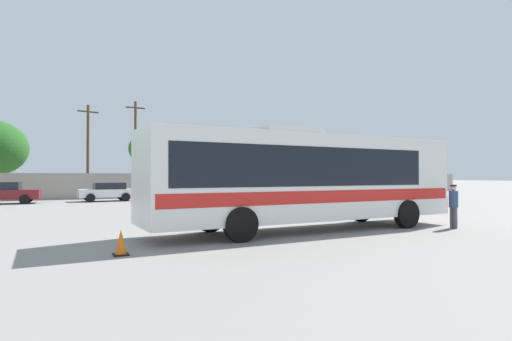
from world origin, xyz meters
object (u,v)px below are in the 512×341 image
(attendant_by_bus_door, at_px, (454,203))
(parked_car_third_black, at_px, (192,189))
(utility_pole_far, at_px, (135,147))
(roadside_tree_midright, at_px, (233,146))
(roadside_tree_midleft, at_px, (147,149))
(coach_bus_white_red, at_px, (304,176))
(traffic_cone_on_apron, at_px, (121,243))
(parked_car_leftmost_maroon, at_px, (2,192))
(utility_pole_near, at_px, (88,149))
(parked_car_second_white, at_px, (107,191))

(attendant_by_bus_door, xyz_separation_m, parked_car_third_black, (-3.17, 22.37, -0.11))
(utility_pole_far, bearing_deg, roadside_tree_midright, -1.93)
(attendant_by_bus_door, bearing_deg, parked_car_third_black, 98.08)
(attendant_by_bus_door, bearing_deg, roadside_tree_midleft, 100.10)
(coach_bus_white_red, xyz_separation_m, traffic_cone_on_apron, (-6.48, -1.84, -1.61))
(attendant_by_bus_door, distance_m, parked_car_leftmost_maroon, 28.06)
(utility_pole_far, distance_m, roadside_tree_midright, 9.86)
(parked_car_third_black, height_order, traffic_cone_on_apron, parked_car_third_black)
(coach_bus_white_red, relative_size, parked_car_third_black, 2.68)
(attendant_by_bus_door, height_order, parked_car_third_black, attendant_by_bus_door)
(roadside_tree_midleft, bearing_deg, attendant_by_bus_door, -79.90)
(coach_bus_white_red, relative_size, utility_pole_far, 1.33)
(coach_bus_white_red, bearing_deg, attendant_by_bus_door, -19.93)
(utility_pole_far, bearing_deg, traffic_cone_on_apron, -100.09)
(attendant_by_bus_door, distance_m, roadside_tree_midright, 29.32)
(utility_pole_near, bearing_deg, traffic_cone_on_apron, -91.99)
(roadside_tree_midleft, xyz_separation_m, traffic_cone_on_apron, (-6.44, -29.91, -4.24))
(parked_car_leftmost_maroon, distance_m, roadside_tree_midright, 21.26)
(attendant_by_bus_door, bearing_deg, traffic_cone_on_apron, 179.59)
(roadside_tree_midleft, distance_m, traffic_cone_on_apron, 30.89)
(coach_bus_white_red, height_order, parked_car_leftmost_maroon, coach_bus_white_red)
(parked_car_third_black, xyz_separation_m, traffic_cone_on_apron, (-8.61, -22.28, -0.50))
(parked_car_second_white, relative_size, traffic_cone_on_apron, 6.42)
(attendant_by_bus_door, distance_m, parked_car_third_black, 22.59)
(attendant_by_bus_door, height_order, parked_car_second_white, attendant_by_bus_door)
(utility_pole_far, height_order, roadside_tree_midright, utility_pole_far)
(parked_car_third_black, bearing_deg, parked_car_leftmost_maroon, 178.97)
(parked_car_leftmost_maroon, xyz_separation_m, parked_car_third_black, (13.45, -0.24, 0.01))
(utility_pole_near, distance_m, roadside_tree_midleft, 5.62)
(coach_bus_white_red, xyz_separation_m, utility_pole_near, (-5.49, 26.74, 2.38))
(utility_pole_near, xyz_separation_m, roadside_tree_midright, (14.04, 0.19, 0.77))
(parked_car_third_black, distance_m, utility_pole_far, 8.55)
(traffic_cone_on_apron, bearing_deg, coach_bus_white_red, 15.83)
(parked_car_second_white, xyz_separation_m, utility_pole_near, (-1.03, 6.02, 3.55))
(attendant_by_bus_door, distance_m, roadside_tree_midleft, 30.68)
(roadside_tree_midright, height_order, traffic_cone_on_apron, roadside_tree_midright)
(utility_pole_near, distance_m, roadside_tree_midright, 14.06)
(parked_car_second_white, bearing_deg, parked_car_third_black, -2.35)
(utility_pole_near, xyz_separation_m, traffic_cone_on_apron, (-0.99, -28.58, -3.99))
(utility_pole_near, relative_size, traffic_cone_on_apron, 12.88)
(parked_car_second_white, height_order, utility_pole_far, utility_pole_far)
(roadside_tree_midleft, bearing_deg, utility_pole_near, -166.26)
(coach_bus_white_red, distance_m, roadside_tree_midleft, 28.19)
(utility_pole_near, bearing_deg, coach_bus_white_red, -78.39)
(coach_bus_white_red, bearing_deg, roadside_tree_midleft, 90.08)
(parked_car_third_black, bearing_deg, utility_pole_far, 116.74)
(coach_bus_white_red, relative_size, attendant_by_bus_door, 7.36)
(parked_car_third_black, xyz_separation_m, utility_pole_near, (-7.62, 6.29, 3.49))
(roadside_tree_midleft, relative_size, traffic_cone_on_apron, 9.52)
(parked_car_second_white, distance_m, roadside_tree_midright, 15.05)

